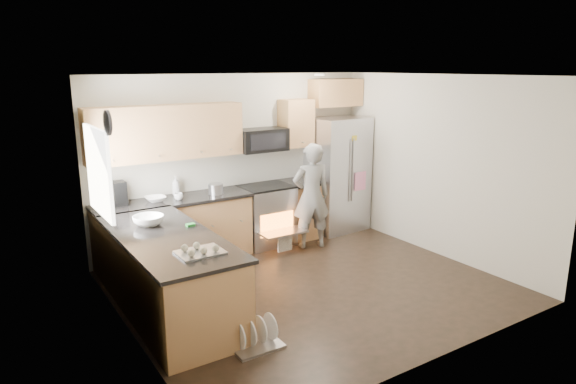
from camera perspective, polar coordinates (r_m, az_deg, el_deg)
ground at (r=6.61m, az=2.52°, el=-10.38°), size 4.50×4.50×0.00m
room_shell at (r=6.10m, az=2.31°, el=4.08°), size 4.54×4.04×2.62m
back_cabinet_run at (r=7.47m, az=-8.90°, el=0.16°), size 4.45×0.64×2.50m
peninsula at (r=5.88m, az=-13.11°, el=-8.96°), size 0.96×2.36×1.04m
stove_range at (r=7.90m, az=-2.47°, el=-1.07°), size 0.76×0.97×1.79m
refrigerator at (r=8.61m, az=5.44°, el=1.96°), size 0.97×0.78×1.89m
person at (r=7.74m, az=2.60°, el=-0.43°), size 0.67×0.53×1.60m
dish_rack at (r=5.29m, az=-3.66°, el=-15.94°), size 0.50×0.40×0.30m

